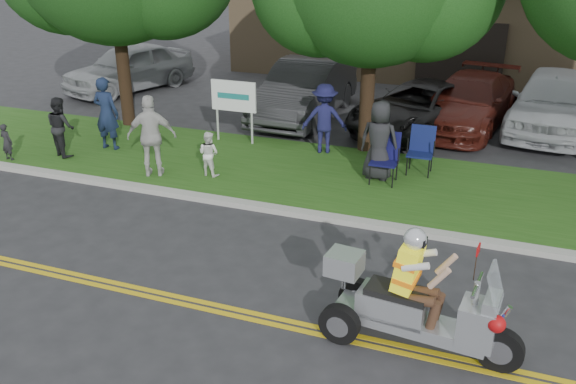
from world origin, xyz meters
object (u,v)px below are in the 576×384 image
(parked_car_far_left, at_px, (129,67))
(parked_car_far_right, at_px, (553,101))
(lawn_chair_b, at_px, (421,147))
(parked_car_mid, at_px, (420,108))
(trike_scooter, at_px, (412,306))
(spectator_adult_right, at_px, (152,136))
(parked_car_right, at_px, (468,102))
(spectator_adult_mid, at_px, (61,127))
(parked_car_left, at_px, (305,90))
(spectator_adult_left, at_px, (106,113))
(lawn_chair_a, at_px, (386,154))

(parked_car_far_left, distance_m, parked_car_far_right, 14.02)
(lawn_chair_b, bearing_deg, parked_car_mid, 99.14)
(trike_scooter, height_order, parked_car_far_right, trike_scooter)
(parked_car_far_left, relative_size, parked_car_far_right, 0.93)
(parked_car_far_right, bearing_deg, parked_car_far_left, -172.06)
(spectator_adult_right, relative_size, parked_car_mid, 0.38)
(spectator_adult_right, height_order, parked_car_right, spectator_adult_right)
(spectator_adult_mid, height_order, parked_car_mid, spectator_adult_mid)
(spectator_adult_mid, height_order, parked_car_right, spectator_adult_mid)
(parked_car_right, xyz_separation_m, parked_car_far_right, (2.27, 0.39, 0.14))
(parked_car_left, distance_m, parked_car_right, 4.81)
(spectator_adult_left, distance_m, parked_car_far_left, 6.74)
(parked_car_right, bearing_deg, parked_car_mid, -134.19)
(spectator_adult_left, relative_size, parked_car_far_right, 0.36)
(lawn_chair_a, xyz_separation_m, parked_car_far_left, (-10.43, 5.59, 0.09))
(trike_scooter, height_order, parked_car_right, trike_scooter)
(lawn_chair_a, bearing_deg, spectator_adult_left, -178.06)
(spectator_adult_mid, height_order, spectator_adult_right, spectator_adult_right)
(trike_scooter, height_order, spectator_adult_left, spectator_adult_left)
(spectator_adult_left, distance_m, parked_car_far_right, 12.23)
(spectator_adult_left, xyz_separation_m, parked_car_far_right, (10.74, 5.86, -0.15))
(spectator_adult_right, height_order, parked_car_far_left, spectator_adult_right)
(trike_scooter, xyz_separation_m, spectator_adult_mid, (-9.47, 4.49, 0.22))
(lawn_chair_a, bearing_deg, parked_car_left, 127.26)
(parked_car_far_left, height_order, parked_car_right, parked_car_far_left)
(trike_scooter, xyz_separation_m, parked_car_left, (-4.99, 10.06, 0.23))
(lawn_chair_a, relative_size, spectator_adult_left, 0.60)
(parked_car_mid, bearing_deg, spectator_adult_right, -107.68)
(parked_car_far_left, bearing_deg, parked_car_right, 17.21)
(parked_car_left, bearing_deg, spectator_adult_mid, -127.74)
(trike_scooter, relative_size, lawn_chair_a, 2.46)
(spectator_adult_mid, bearing_deg, parked_car_right, -119.38)
(trike_scooter, relative_size, spectator_adult_mid, 1.86)
(lawn_chair_a, distance_m, spectator_adult_mid, 8.00)
(spectator_adult_right, bearing_deg, lawn_chair_a, 173.07)
(spectator_adult_left, bearing_deg, lawn_chair_a, -178.96)
(spectator_adult_mid, bearing_deg, parked_car_mid, -119.58)
(parked_car_far_left, bearing_deg, spectator_adult_left, -41.66)
(trike_scooter, xyz_separation_m, parked_car_right, (-0.24, 10.80, 0.12))
(spectator_adult_mid, relative_size, parked_car_mid, 0.30)
(spectator_adult_right, bearing_deg, parked_car_far_right, -164.19)
(spectator_adult_right, bearing_deg, spectator_adult_left, -53.73)
(parked_car_mid, bearing_deg, parked_car_far_left, -163.29)
(lawn_chair_a, height_order, parked_car_left, parked_car_left)
(parked_car_left, xyz_separation_m, parked_car_right, (4.75, 0.74, -0.11))
(spectator_adult_left, distance_m, parked_car_right, 10.09)
(lawn_chair_b, relative_size, parked_car_right, 0.21)
(lawn_chair_a, height_order, parked_car_far_left, parked_car_far_left)
(lawn_chair_a, bearing_deg, spectator_adult_right, -163.74)
(spectator_adult_mid, xyz_separation_m, parked_car_right, (9.24, 6.31, -0.10))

